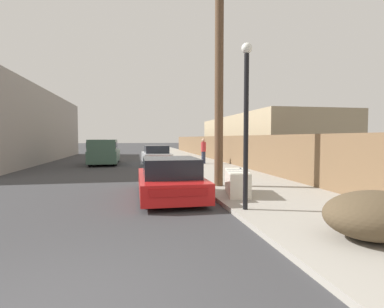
{
  "coord_description": "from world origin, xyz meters",
  "views": [
    {
      "loc": [
        0.87,
        -3.15,
        1.89
      ],
      "look_at": [
        3.04,
        8.41,
        1.26
      ],
      "focal_mm": 28.0,
      "sensor_mm": 36.0,
      "label": 1
    }
  ],
  "objects_px": {
    "parked_sports_car_red": "(169,179)",
    "street_lamp": "(246,112)",
    "brush_pile": "(377,215)",
    "car_parked_mid": "(156,155)",
    "discarded_fridge": "(237,182)",
    "pedestrian": "(203,151)",
    "pickup_truck": "(104,152)",
    "utility_pole": "(219,64)"
  },
  "relations": [
    {
      "from": "pickup_truck",
      "to": "utility_pole",
      "type": "xyz_separation_m",
      "value": [
        5.23,
        -11.26,
        3.69
      ]
    },
    {
      "from": "street_lamp",
      "to": "utility_pole",
      "type": "bearing_deg",
      "value": 84.5
    },
    {
      "from": "car_parked_mid",
      "to": "discarded_fridge",
      "type": "bearing_deg",
      "value": -84.3
    },
    {
      "from": "pickup_truck",
      "to": "utility_pole",
      "type": "height_order",
      "value": "utility_pole"
    },
    {
      "from": "brush_pile",
      "to": "utility_pole",
      "type": "bearing_deg",
      "value": 100.19
    },
    {
      "from": "brush_pile",
      "to": "street_lamp",
      "type": "bearing_deg",
      "value": 120.43
    },
    {
      "from": "parked_sports_car_red",
      "to": "brush_pile",
      "type": "height_order",
      "value": "parked_sports_car_red"
    },
    {
      "from": "discarded_fridge",
      "to": "parked_sports_car_red",
      "type": "relative_size",
      "value": 0.41
    },
    {
      "from": "car_parked_mid",
      "to": "utility_pole",
      "type": "distance_m",
      "value": 11.92
    },
    {
      "from": "parked_sports_car_red",
      "to": "utility_pole",
      "type": "height_order",
      "value": "utility_pole"
    },
    {
      "from": "pedestrian",
      "to": "pickup_truck",
      "type": "bearing_deg",
      "value": 164.76
    },
    {
      "from": "discarded_fridge",
      "to": "brush_pile",
      "type": "bearing_deg",
      "value": -65.15
    },
    {
      "from": "pickup_truck",
      "to": "brush_pile",
      "type": "relative_size",
      "value": 2.85
    },
    {
      "from": "brush_pile",
      "to": "parked_sports_car_red",
      "type": "bearing_deg",
      "value": 121.85
    },
    {
      "from": "pickup_truck",
      "to": "pedestrian",
      "type": "relative_size",
      "value": 3.11
    },
    {
      "from": "utility_pole",
      "to": "brush_pile",
      "type": "distance_m",
      "value": 7.49
    },
    {
      "from": "parked_sports_car_red",
      "to": "car_parked_mid",
      "type": "relative_size",
      "value": 0.96
    },
    {
      "from": "parked_sports_car_red",
      "to": "pedestrian",
      "type": "bearing_deg",
      "value": 71.45
    },
    {
      "from": "parked_sports_car_red",
      "to": "pedestrian",
      "type": "xyz_separation_m",
      "value": [
        3.54,
        10.64,
        0.43
      ]
    },
    {
      "from": "brush_pile",
      "to": "pedestrian",
      "type": "bearing_deg",
      "value": 88.35
    },
    {
      "from": "pickup_truck",
      "to": "brush_pile",
      "type": "height_order",
      "value": "pickup_truck"
    },
    {
      "from": "parked_sports_car_red",
      "to": "utility_pole",
      "type": "xyz_separation_m",
      "value": [
        1.98,
        1.24,
        4.0
      ]
    },
    {
      "from": "discarded_fridge",
      "to": "street_lamp",
      "type": "bearing_deg",
      "value": -91.39
    },
    {
      "from": "utility_pole",
      "to": "brush_pile",
      "type": "height_order",
      "value": "utility_pole"
    },
    {
      "from": "pedestrian",
      "to": "brush_pile",
      "type": "bearing_deg",
      "value": -91.65
    },
    {
      "from": "pedestrian",
      "to": "street_lamp",
      "type": "bearing_deg",
      "value": -98.35
    },
    {
      "from": "utility_pole",
      "to": "pedestrian",
      "type": "distance_m",
      "value": 10.18
    },
    {
      "from": "discarded_fridge",
      "to": "street_lamp",
      "type": "height_order",
      "value": "street_lamp"
    },
    {
      "from": "discarded_fridge",
      "to": "utility_pole",
      "type": "bearing_deg",
      "value": 105.42
    },
    {
      "from": "pickup_truck",
      "to": "pedestrian",
      "type": "distance_m",
      "value": 7.04
    },
    {
      "from": "pickup_truck",
      "to": "street_lamp",
      "type": "xyz_separation_m",
      "value": [
        4.87,
        -14.96,
        1.64
      ]
    },
    {
      "from": "discarded_fridge",
      "to": "street_lamp",
      "type": "relative_size",
      "value": 0.44
    },
    {
      "from": "pickup_truck",
      "to": "street_lamp",
      "type": "relative_size",
      "value": 1.32
    },
    {
      "from": "car_parked_mid",
      "to": "utility_pole",
      "type": "xyz_separation_m",
      "value": [
        1.58,
        -11.14,
        3.95
      ]
    },
    {
      "from": "discarded_fridge",
      "to": "pickup_truck",
      "type": "xyz_separation_m",
      "value": [
        -5.33,
        13.03,
        0.39
      ]
    },
    {
      "from": "street_lamp",
      "to": "pedestrian",
      "type": "distance_m",
      "value": 13.34
    },
    {
      "from": "street_lamp",
      "to": "brush_pile",
      "type": "xyz_separation_m",
      "value": [
        1.47,
        -2.51,
        -1.97
      ]
    },
    {
      "from": "car_parked_mid",
      "to": "parked_sports_car_red",
      "type": "bearing_deg",
      "value": -93.57
    },
    {
      "from": "pickup_truck",
      "to": "brush_pile",
      "type": "distance_m",
      "value": 18.59
    },
    {
      "from": "utility_pole",
      "to": "pedestrian",
      "type": "height_order",
      "value": "utility_pole"
    },
    {
      "from": "parked_sports_car_red",
      "to": "street_lamp",
      "type": "relative_size",
      "value": 1.09
    },
    {
      "from": "car_parked_mid",
      "to": "pedestrian",
      "type": "distance_m",
      "value": 3.62
    }
  ]
}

